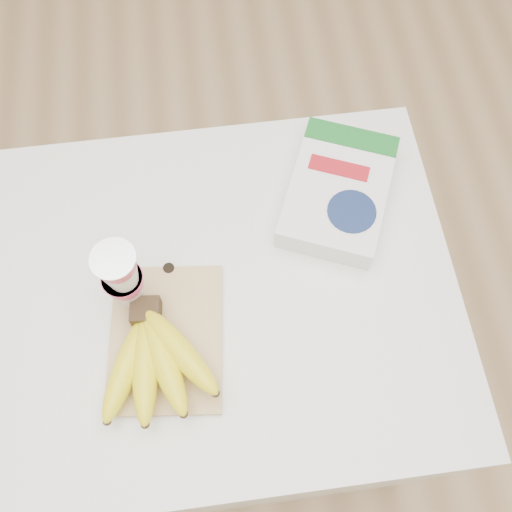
{
  "coord_description": "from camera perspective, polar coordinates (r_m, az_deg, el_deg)",
  "views": [
    {
      "loc": [
        0.12,
        -0.37,
        1.71
      ],
      "look_at": [
        0.17,
        0.04,
        0.82
      ],
      "focal_mm": 40.0,
      "sensor_mm": 36.0,
      "label": 1
    }
  ],
  "objects": [
    {
      "name": "table",
      "position": [
        1.38,
        -6.93,
        -9.57
      ],
      "size": [
        1.04,
        0.69,
        0.78
      ],
      "primitive_type": "cube",
      "color": "white",
      "rests_on": "ground"
    },
    {
      "name": "yogurt_stack",
      "position": [
        0.93,
        -13.26,
        -2.03
      ],
      "size": [
        0.07,
        0.07,
        0.16
      ],
      "color": "white",
      "rests_on": "cutting_board"
    },
    {
      "name": "cereal_box",
      "position": [
        1.07,
        8.21,
        6.43
      ],
      "size": [
        0.26,
        0.3,
        0.06
      ],
      "rotation": [
        0.0,
        0.0,
        -0.41
      ],
      "color": "white",
      "rests_on": "table"
    },
    {
      "name": "bananas",
      "position": [
        0.94,
        -10.2,
        -10.11
      ],
      "size": [
        0.21,
        0.21,
        0.07
      ],
      "color": "#382816",
      "rests_on": "cutting_board"
    },
    {
      "name": "room",
      "position": [
        0.53,
        -19.06,
        18.28
      ],
      "size": [
        4.0,
        4.0,
        4.0
      ],
      "color": "tan",
      "rests_on": "ground"
    },
    {
      "name": "cutting_board",
      "position": [
        0.98,
        -8.97,
        -8.08
      ],
      "size": [
        0.21,
        0.27,
        0.01
      ],
      "primitive_type": "cube",
      "rotation": [
        0.0,
        0.0,
        -0.11
      ],
      "color": "tan",
      "rests_on": "table"
    }
  ]
}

